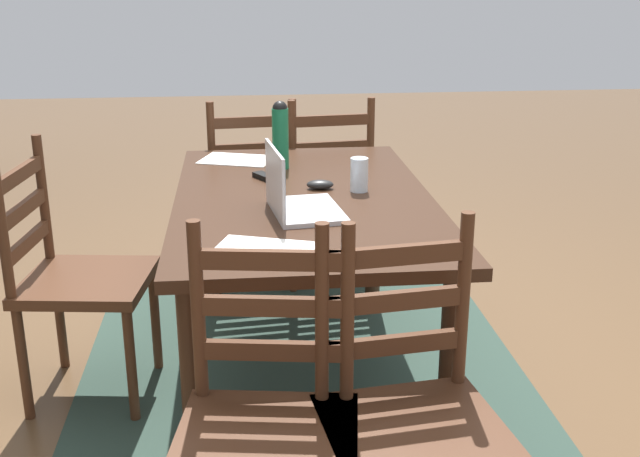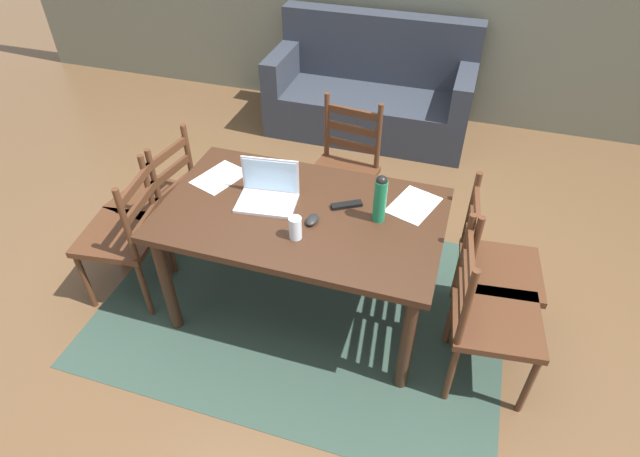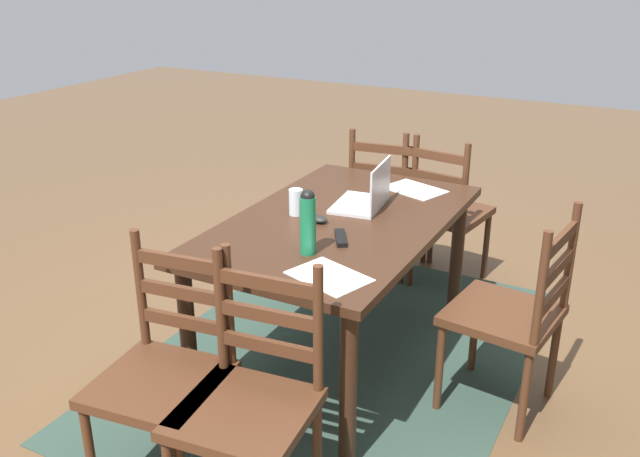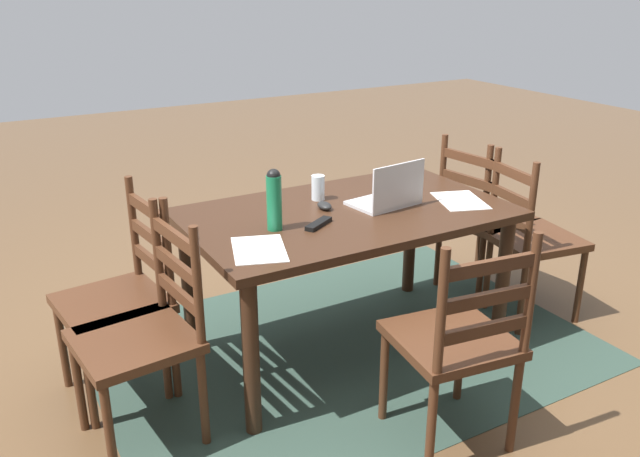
# 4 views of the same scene
# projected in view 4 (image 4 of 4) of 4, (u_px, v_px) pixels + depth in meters

# --- Properties ---
(ground_plane) EXTENTS (14.00, 14.00, 0.00)m
(ground_plane) POSITION_uv_depth(u_px,v_px,m) (345.00, 347.00, 3.40)
(ground_plane) COLOR brown
(area_rug) EXTENTS (2.43, 1.74, 0.01)m
(area_rug) POSITION_uv_depth(u_px,v_px,m) (345.00, 347.00, 3.40)
(area_rug) COLOR #2D4238
(area_rug) RESTS_ON ground
(dining_table) EXTENTS (1.53, 0.92, 0.75)m
(dining_table) POSITION_uv_depth(u_px,v_px,m) (347.00, 229.00, 3.17)
(dining_table) COLOR #382114
(dining_table) RESTS_ON ground
(chair_left_far) EXTENTS (0.50, 0.50, 0.95)m
(chair_left_far) POSITION_uv_depth(u_px,v_px,m) (528.00, 238.00, 3.58)
(chair_left_far) COLOR #4C2B19
(chair_left_far) RESTS_ON ground
(chair_left_near) EXTENTS (0.49, 0.49, 0.95)m
(chair_left_near) POSITION_uv_depth(u_px,v_px,m) (482.00, 218.00, 3.87)
(chair_left_near) COLOR #4C2B19
(chair_left_near) RESTS_ON ground
(chair_far_head) EXTENTS (0.49, 0.49, 0.95)m
(chair_far_head) POSITION_uv_depth(u_px,v_px,m) (457.00, 342.00, 2.56)
(chair_far_head) COLOR #4C2B19
(chair_far_head) RESTS_ON ground
(chair_right_near) EXTENTS (0.49, 0.49, 0.95)m
(chair_right_near) POSITION_uv_depth(u_px,v_px,m) (121.00, 298.00, 2.91)
(chair_right_near) COLOR #4C2B19
(chair_right_near) RESTS_ON ground
(chair_right_far) EXTENTS (0.48, 0.48, 0.95)m
(chair_right_far) POSITION_uv_depth(u_px,v_px,m) (144.00, 335.00, 2.61)
(chair_right_far) COLOR #4C2B19
(chair_right_far) RESTS_ON ground
(laptop) EXTENTS (0.35, 0.26, 0.23)m
(laptop) POSITION_uv_depth(u_px,v_px,m) (390.00, 195.00, 3.17)
(laptop) COLOR silver
(laptop) RESTS_ON dining_table
(water_bottle) EXTENTS (0.07, 0.07, 0.28)m
(water_bottle) POSITION_uv_depth(u_px,v_px,m) (274.00, 199.00, 2.85)
(water_bottle) COLOR #197247
(water_bottle) RESTS_ON dining_table
(drinking_glass) EXTENTS (0.07, 0.07, 0.12)m
(drinking_glass) POSITION_uv_depth(u_px,v_px,m) (318.00, 188.00, 3.26)
(drinking_glass) COLOR silver
(drinking_glass) RESTS_ON dining_table
(computer_mouse) EXTENTS (0.07, 0.11, 0.03)m
(computer_mouse) POSITION_uv_depth(u_px,v_px,m) (324.00, 206.00, 3.15)
(computer_mouse) COLOR black
(computer_mouse) RESTS_ON dining_table
(tv_remote) EXTENTS (0.17, 0.12, 0.02)m
(tv_remote) POSITION_uv_depth(u_px,v_px,m) (319.00, 224.00, 2.94)
(tv_remote) COLOR black
(tv_remote) RESTS_ON dining_table
(paper_stack_left) EXTENTS (0.30, 0.35, 0.00)m
(paper_stack_left) POSITION_uv_depth(u_px,v_px,m) (460.00, 201.00, 3.26)
(paper_stack_left) COLOR white
(paper_stack_left) RESTS_ON dining_table
(paper_stack_right) EXTENTS (0.29, 0.35, 0.00)m
(paper_stack_right) POSITION_uv_depth(u_px,v_px,m) (259.00, 249.00, 2.68)
(paper_stack_right) COLOR white
(paper_stack_right) RESTS_ON dining_table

